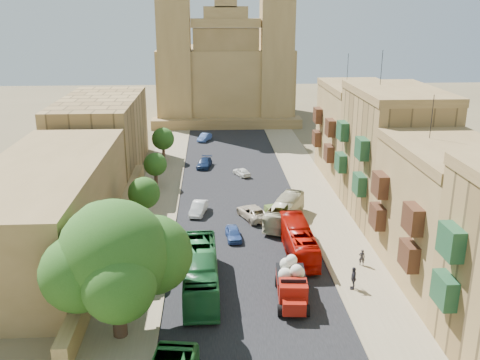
{
  "coord_description": "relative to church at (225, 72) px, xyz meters",
  "views": [
    {
      "loc": [
        -3.03,
        -28.26,
        21.59
      ],
      "look_at": [
        0.0,
        26.0,
        4.0
      ],
      "focal_mm": 40.0,
      "sensor_mm": 36.0,
      "label": 1
    }
  ],
  "objects": [
    {
      "name": "car_blue_b",
      "position": [
        -4.12,
        -18.37,
        -8.9
      ],
      "size": [
        2.6,
        3.98,
        1.24
      ],
      "primitive_type": "imported",
      "rotation": [
        0.0,
        0.0,
        -0.38
      ],
      "color": "#4362A5",
      "rests_on": "ground"
    },
    {
      "name": "car_blue_a",
      "position": [
        -1.0,
        -58.99,
        -8.93
      ],
      "size": [
        1.67,
        3.56,
        1.18
      ],
      "primitive_type": "imported",
      "rotation": [
        0.0,
        0.0,
        0.08
      ],
      "color": "#315094",
      "rests_on": "ground"
    },
    {
      "name": "pedestrian_c",
      "position": [
        8.18,
        -69.2,
        -8.56
      ],
      "size": [
        0.72,
        1.2,
        1.92
      ],
      "primitive_type": "imported",
      "rotation": [
        0.0,
        0.0,
        4.47
      ],
      "color": "#2C2A33",
      "rests_on": "ground"
    },
    {
      "name": "church",
      "position": [
        0.0,
        0.0,
        0.0
      ],
      "size": [
        28.0,
        22.5,
        36.3
      ],
      "color": "olive",
      "rests_on": "ground"
    },
    {
      "name": "car_white_a",
      "position": [
        -4.52,
        -52.07,
        -8.86
      ],
      "size": [
        2.14,
        4.19,
        1.32
      ],
      "primitive_type": "imported",
      "rotation": [
        0.0,
        0.0,
        -0.19
      ],
      "color": "silver",
      "rests_on": "ground"
    },
    {
      "name": "ficus_tree",
      "position": [
        -9.41,
        -74.61,
        -3.71
      ],
      "size": [
        9.82,
        9.04,
        9.82
      ],
      "color": "#3D291E",
      "rests_on": "ground"
    },
    {
      "name": "car_white_b",
      "position": [
        1.01,
        -38.42,
        -8.96
      ],
      "size": [
        2.54,
        3.48,
        1.1
      ],
      "primitive_type": "imported",
      "rotation": [
        0.0,
        0.0,
        3.57
      ],
      "color": "white",
      "rests_on": "ground"
    },
    {
      "name": "car_cream",
      "position": [
        1.34,
        -53.72,
        -8.83
      ],
      "size": [
        3.9,
        5.44,
        1.38
      ],
      "primitive_type": "imported",
      "rotation": [
        0.0,
        0.0,
        3.51
      ],
      "color": "#C1B097",
      "rests_on": "ground"
    },
    {
      "name": "kerb_east",
      "position": [
        7.0,
        -48.61,
        -9.46
      ],
      "size": [
        0.25,
        140.0,
        0.12
      ],
      "primitive_type": "cube",
      "color": "#847456",
      "rests_on": "ground"
    },
    {
      "name": "sidewalk_west",
      "position": [
        -9.5,
        -48.61,
        -9.51
      ],
      "size": [
        5.0,
        140.0,
        0.01
      ],
      "primitive_type": "cube",
      "color": "#847456",
      "rests_on": "ground"
    },
    {
      "name": "west_wall",
      "position": [
        -12.5,
        -58.61,
        -8.62
      ],
      "size": [
        1.0,
        40.0,
        1.8
      ],
      "primitive_type": "cube",
      "color": "olive",
      "rests_on": "ground"
    },
    {
      "name": "townhouse_b",
      "position": [
        15.95,
        -67.61,
        -3.86
      ],
      "size": [
        9.0,
        14.0,
        14.9
      ],
      "color": "olive",
      "rests_on": "ground"
    },
    {
      "name": "bus_cream_east",
      "position": [
        4.55,
        -55.01,
        -8.27
      ],
      "size": [
        5.46,
        9.03,
        2.49
      ],
      "primitive_type": "imported",
      "rotation": [
        0.0,
        0.0,
        2.73
      ],
      "color": "#B8AF8A",
      "rests_on": "ground"
    },
    {
      "name": "road_surface",
      "position": [
        0.0,
        -48.61,
        -9.51
      ],
      "size": [
        14.0,
        140.0,
        0.01
      ],
      "primitive_type": "cube",
      "color": "black",
      "rests_on": "ground"
    },
    {
      "name": "kerb_west",
      "position": [
        -7.0,
        -48.61,
        -9.46
      ],
      "size": [
        0.25,
        140.0,
        0.12
      ],
      "primitive_type": "cube",
      "color": "#847456",
      "rests_on": "ground"
    },
    {
      "name": "street_tree_b",
      "position": [
        -10.0,
        -54.61,
        -6.11
      ],
      "size": [
        3.31,
        3.31,
        5.08
      ],
      "color": "#3D291E",
      "rests_on": "ground"
    },
    {
      "name": "street_tree_d",
      "position": [
        -10.0,
        -30.61,
        -6.16
      ],
      "size": [
        3.26,
        3.26,
        5.01
      ],
      "color": "#3D291E",
      "rests_on": "ground"
    },
    {
      "name": "west_building_mid",
      "position": [
        -18.0,
        -34.61,
        -4.52
      ],
      "size": [
        10.0,
        22.0,
        10.0
      ],
      "primitive_type": "cube",
      "color": "olive",
      "rests_on": "ground"
    },
    {
      "name": "townhouse_d",
      "position": [
        15.95,
        -39.61,
        -3.36
      ],
      "size": [
        9.0,
        14.0,
        15.9
      ],
      "color": "olive",
      "rests_on": "ground"
    },
    {
      "name": "street_tree_a",
      "position": [
        -10.0,
        -66.61,
        -6.48
      ],
      "size": [
        2.95,
        2.95,
        4.54
      ],
      "color": "#3D291E",
      "rests_on": "ground"
    },
    {
      "name": "west_building_low",
      "position": [
        -18.0,
        -60.61,
        -5.32
      ],
      "size": [
        10.0,
        28.0,
        8.4
      ],
      "primitive_type": "cube",
      "color": "brown",
      "rests_on": "ground"
    },
    {
      "name": "street_tree_c",
      "position": [
        -10.0,
        -42.61,
        -6.54
      ],
      "size": [
        2.9,
        2.9,
        4.46
      ],
      "color": "#3D291E",
      "rests_on": "ground"
    },
    {
      "name": "olive_pickup",
      "position": [
        4.0,
        -56.4,
        -8.62
      ],
      "size": [
        3.21,
        4.83,
        1.84
      ],
      "color": "#465D22",
      "rests_on": "ground"
    },
    {
      "name": "pedestrian_a",
      "position": [
        10.0,
        -65.15,
        -8.77
      ],
      "size": [
        0.6,
        0.45,
        1.49
      ],
      "primitive_type": "imported",
      "rotation": [
        0.0,
        0.0,
        2.96
      ],
      "color": "#262529",
      "rests_on": "ground"
    },
    {
      "name": "townhouse_c",
      "position": [
        15.95,
        -53.61,
        -2.61
      ],
      "size": [
        9.0,
        14.0,
        17.4
      ],
      "color": "olive",
      "rests_on": "ground"
    },
    {
      "name": "car_dkblue",
      "position": [
        -4.02,
        -34.12,
        -8.9
      ],
      "size": [
        2.47,
        4.5,
        1.24
      ],
      "primitive_type": "imported",
      "rotation": [
        0.0,
        0.0,
        -0.18
      ],
      "color": "#122247",
      "rests_on": "ground"
    },
    {
      "name": "sidewalk_east",
      "position": [
        9.5,
        -48.61,
        -9.51
      ],
      "size": [
        5.0,
        140.0,
        0.01
      ],
      "primitive_type": "cube",
      "color": "#847456",
      "rests_on": "ground"
    },
    {
      "name": "red_truck",
      "position": [
        2.97,
        -70.69,
        -8.01
      ],
      "size": [
        2.73,
        6.02,
        3.43
      ],
      "color": "maroon",
      "rests_on": "ground"
    },
    {
      "name": "bus_red_east",
      "position": [
        4.78,
        -62.61,
        -8.15
      ],
      "size": [
        2.35,
        9.8,
        2.73
      ],
      "primitive_type": "imported",
      "rotation": [
        0.0,
        0.0,
        3.15
      ],
      "color": "#A30A02",
      "rests_on": "ground"
    },
    {
      "name": "bus_green_north",
      "position": [
        -4.04,
        -68.65,
        -7.95
      ],
      "size": [
        2.88,
        11.28,
        3.13
      ],
      "primitive_type": "imported",
      "rotation": [
        0.0,
        0.0,
        0.02
      ],
      "color": "#1D602E",
      "rests_on": "ground"
    }
  ]
}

